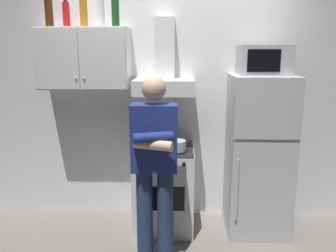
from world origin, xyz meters
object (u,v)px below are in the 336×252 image
Objects in this scene: upper_cabinet at (84,58)px; bottle_liquor_amber at (84,14)px; stove_oven at (164,188)px; cooking_pot at (177,146)px; refrigerator at (258,155)px; bottle_vodka_clear at (101,13)px; person_standing at (155,164)px; bottle_rum_dark at (49,11)px; bottle_soda_red at (66,15)px; microwave at (264,60)px; range_hood at (164,74)px; bottle_wine_green at (115,9)px.

upper_cabinet is 3.30× the size of bottle_liquor_amber.
stove_oven is 0.52m from cooking_pot.
refrigerator is at bearing 0.04° from stove_oven.
bottle_vodka_clear is (-0.62, 0.17, 1.75)m from stove_oven.
refrigerator is 1.17m from person_standing.
refrigerator reaches higher than stove_oven.
upper_cabinet is 2.83× the size of bottle_rum_dark.
bottle_vodka_clear is 0.34m from bottle_soda_red.
cooking_pot is (0.18, 0.49, 0.02)m from person_standing.
microwave is at bearing 90.90° from refrigerator.
bottle_rum_dark is at bearing -170.30° from bottle_liquor_amber.
microwave is 0.29× the size of person_standing.
stove_oven is at bearing 137.51° from cooking_pot.
bottle_vodka_clear is at bearing 174.60° from microwave.
bottle_vodka_clear is 0.50m from bottle_rum_dark.
bottle_liquor_amber is (-1.74, 0.15, 1.38)m from refrigerator.
range_hood is 0.73m from cooking_pot.
range_hood reaches higher than person_standing.
cooking_pot reaches higher than stove_oven.
bottle_soda_red is at bearing 139.94° from person_standing.
refrigerator is (1.75, -0.12, -0.95)m from upper_cabinet.
person_standing is 0.52m from cooking_pot.
bottle_liquor_amber is (-0.92, 0.27, 1.25)m from cooking_pot.
microwave is at bearing -3.98° from bottle_wine_green.
bottle_rum_dark is at bearing 170.04° from cooking_pot.
range_hood is 1.27m from bottle_rum_dark.
upper_cabinet is 1.55m from stove_oven.
bottle_soda_red is (-0.92, 0.77, 1.27)m from person_standing.
range_hood reaches higher than cooking_pot.
upper_cabinet is 3.23× the size of cooking_pot.
person_standing is 5.78× the size of bottle_vodka_clear.
bottle_liquor_amber is (-1.74, 0.14, 0.44)m from microwave.
upper_cabinet reaches higher than refrigerator.
bottle_soda_red reaches higher than microwave.
upper_cabinet is 2.00m from refrigerator.
bottle_rum_dark is (-0.31, -0.03, 0.45)m from upper_cabinet.
cooking_pot is 0.88× the size of bottle_rum_dark.
refrigerator is 2.10m from bottle_vodka_clear.
range_hood reaches higher than refrigerator.
bottle_soda_red is 0.80× the size of bottle_rum_dark.
refrigerator is at bearing -89.10° from microwave.
range_hood is 2.18× the size of bottle_wine_green.
bottle_liquor_amber is 0.32m from bottle_wine_green.
range_hood is 1.25m from refrigerator.
bottle_rum_dark reaches higher than refrigerator.
upper_cabinet is 0.57m from bottle_wine_green.
person_standing is at bearing -110.30° from cooking_pot.
bottle_soda_red is 0.16m from bottle_rum_dark.
bottle_vodka_clear is at bearing 161.76° from bottle_wine_green.
cooking_pot is at bearing 69.70° from person_standing.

